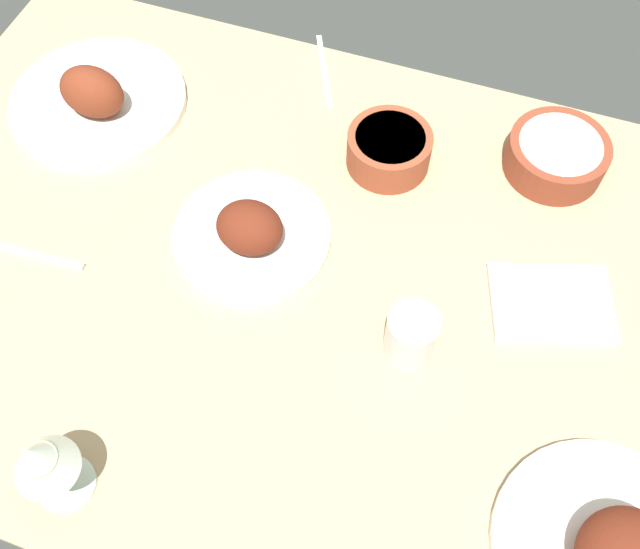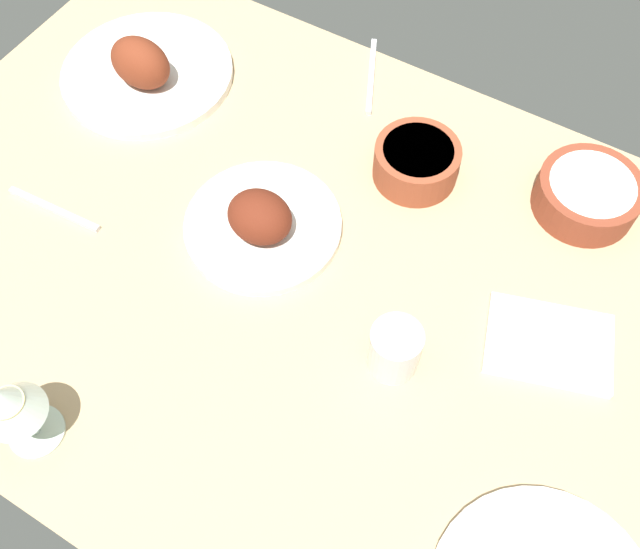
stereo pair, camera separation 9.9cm
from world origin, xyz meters
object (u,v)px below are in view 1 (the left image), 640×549
plate_far_side (96,98)px  wine_glass (40,461)px  plate_near_viewer (251,233)px  bowl_cream (557,155)px  bowl_soup (389,149)px  fork_loose (32,255)px  spoon_loose (324,72)px  water_tumbler (411,335)px  folded_napkin (551,303)px

plate_far_side → wine_glass: size_ratio=2.06×
plate_near_viewer → bowl_cream: (-38.78, -28.30, 0.62)cm
bowl_cream → bowl_soup: (24.41, 7.42, 0.20)cm
plate_far_side → plate_near_viewer: bearing=154.4°
plate_near_viewer → fork_loose: (28.93, 12.70, -2.01)cm
wine_glass → spoon_loose: size_ratio=0.81×
plate_far_side → wine_glass: wine_glass is taller
spoon_loose → plate_near_viewer: bearing=-23.2°
plate_near_viewer → bowl_cream: 48.01cm
bowl_soup → water_tumbler: (-11.68, 29.64, 0.75)cm
water_tumbler → folded_napkin: (-16.86, -12.76, -3.38)cm
plate_far_side → fork_loose: bearing=99.1°
bowl_cream → bowl_soup: size_ratio=1.18×
fork_loose → water_tumbler: bearing=-179.7°
bowl_cream → folded_napkin: size_ratio=0.92×
bowl_cream → spoon_loose: bowl_cream is taller
plate_far_side → folded_napkin: (-76.41, 12.03, -1.77)cm
bowl_cream → spoon_loose: bearing=-10.7°
water_tumbler → bowl_cream: bearing=-109.0°
plate_far_side → bowl_cream: size_ratio=1.89×
fork_loose → plate_far_side: bearing=-84.7°
wine_glass → spoon_loose: wine_glass is taller
bowl_soup → folded_napkin: 33.26cm
wine_glass → folded_napkin: 67.74cm
bowl_cream → bowl_soup: bearing=16.9°
spoon_loose → fork_loose: bearing=-54.9°
spoon_loose → folded_napkin: bearing=28.9°
plate_near_viewer → fork_loose: 31.66cm
wine_glass → fork_loose: size_ratio=0.87×
folded_napkin → spoon_loose: bearing=-35.8°
plate_far_side → bowl_soup: 48.13cm
plate_far_side → bowl_cream: plate_far_side is taller
plate_far_side → water_tumbler: (-59.56, 24.79, 1.60)cm
bowl_soup → wine_glass: 65.05cm
plate_near_viewer → folded_napkin: bearing=-174.7°
bowl_soup → wine_glass: bearing=69.9°
water_tumbler → folded_napkin: 21.41cm
bowl_soup → wine_glass: size_ratio=0.93×
wine_glass → water_tumbler: 46.40cm
fork_loose → plate_near_viewer: bearing=-160.1°
folded_napkin → fork_loose: 73.75cm
plate_near_viewer → folded_napkin: 43.13cm
wine_glass → bowl_cream: bearing=-124.4°
bowl_cream → spoon_loose: (40.11, -7.57, -2.63)cm
bowl_soup → spoon_loose: bowl_soup is taller
plate_near_viewer → spoon_loose: bearing=-87.9°
bowl_cream → plate_near_viewer: bearing=36.1°
bowl_soup → wine_glass: (22.21, 60.77, 6.70)cm
plate_far_side → spoon_loose: size_ratio=1.68×
plate_near_viewer → folded_napkin: (-42.90, -4.00, -1.81)cm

